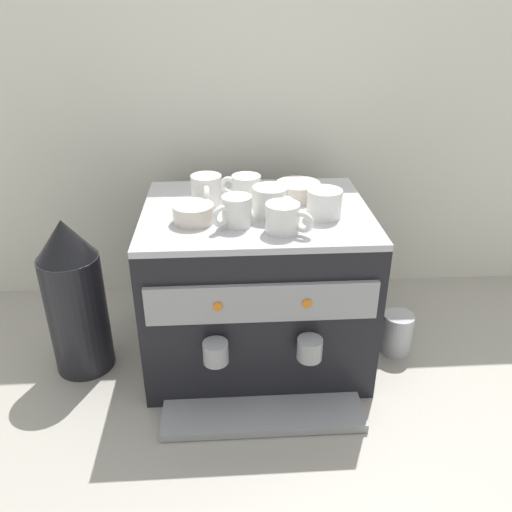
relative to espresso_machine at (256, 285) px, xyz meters
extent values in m
plane|color=#9E998E|center=(0.00, 0.01, -0.20)|extent=(4.00, 4.00, 0.00)
cube|color=silver|center=(0.00, 0.37, 0.26)|extent=(2.80, 0.03, 0.92)
cube|color=black|center=(0.00, 0.01, -0.01)|extent=(0.54, 0.43, 0.40)
cube|color=#B7B7BC|center=(0.00, 0.01, 0.20)|extent=(0.54, 0.43, 0.02)
cube|color=#939399|center=(0.00, -0.21, 0.08)|extent=(0.50, 0.01, 0.09)
cylinder|color=orange|center=(-0.09, -0.22, 0.08)|extent=(0.02, 0.01, 0.02)
cylinder|color=orange|center=(0.09, -0.22, 0.08)|extent=(0.02, 0.01, 0.02)
cube|color=#939399|center=(0.00, -0.26, -0.19)|extent=(0.46, 0.12, 0.02)
cylinder|color=#939399|center=(-0.10, -0.24, -0.03)|extent=(0.06, 0.06, 0.05)
cylinder|color=#939399|center=(0.10, -0.24, -0.03)|extent=(0.06, 0.06, 0.05)
cylinder|color=white|center=(-0.05, -0.08, 0.24)|extent=(0.07, 0.07, 0.07)
torus|color=white|center=(-0.08, -0.11, 0.24)|extent=(0.05, 0.04, 0.05)
cylinder|color=white|center=(-0.12, 0.05, 0.24)|extent=(0.07, 0.07, 0.07)
torus|color=white|center=(-0.12, 0.00, 0.24)|extent=(0.01, 0.05, 0.05)
cylinder|color=white|center=(0.15, -0.05, 0.24)|extent=(0.08, 0.08, 0.06)
torus|color=white|center=(0.14, 0.00, 0.24)|extent=(0.02, 0.05, 0.05)
cylinder|color=white|center=(-0.02, 0.07, 0.24)|extent=(0.07, 0.07, 0.06)
torus|color=white|center=(-0.06, 0.09, 0.24)|extent=(0.05, 0.03, 0.05)
cylinder|color=white|center=(0.05, -0.12, 0.24)|extent=(0.07, 0.07, 0.06)
torus|color=white|center=(0.09, -0.15, 0.24)|extent=(0.05, 0.04, 0.05)
cylinder|color=white|center=(0.03, -0.04, 0.24)|extent=(0.08, 0.08, 0.07)
torus|color=white|center=(0.07, -0.07, 0.24)|extent=(0.05, 0.05, 0.05)
cylinder|color=beige|center=(-0.14, -0.06, 0.23)|extent=(0.09, 0.09, 0.04)
cylinder|color=beige|center=(-0.14, -0.06, 0.21)|extent=(0.05, 0.05, 0.01)
cylinder|color=beige|center=(0.11, 0.07, 0.23)|extent=(0.11, 0.11, 0.04)
cylinder|color=beige|center=(0.11, 0.07, 0.21)|extent=(0.06, 0.06, 0.01)
cylinder|color=black|center=(-0.45, -0.03, -0.05)|extent=(0.15, 0.15, 0.32)
cone|color=black|center=(-0.45, -0.03, 0.16)|extent=(0.14, 0.14, 0.10)
cylinder|color=#B7B7BC|center=(0.38, -0.03, -0.15)|extent=(0.08, 0.08, 0.11)
camera|label=1|loc=(-0.07, -1.15, 0.68)|focal=36.56mm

